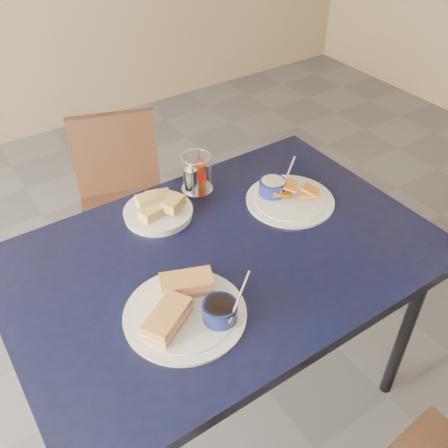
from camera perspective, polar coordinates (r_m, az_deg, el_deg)
ground at (r=1.98m, az=-4.97°, el=-23.06°), size 6.00×6.00×0.00m
dining_table at (r=1.52m, az=-0.10°, el=-5.08°), size 1.26×0.84×0.75m
chair_far at (r=2.28m, az=-12.19°, el=3.62°), size 0.46×0.46×0.78m
sandwich_plate at (r=1.30m, az=-4.16°, el=-9.51°), size 0.33×0.32×0.12m
plantain_plate at (r=1.68m, az=6.93°, el=3.32°), size 0.29×0.29×0.12m
bread_basket at (r=1.61m, az=-7.52°, el=1.63°), size 0.22×0.22×0.07m
condiment_caddy at (r=1.70m, az=-3.29°, el=5.50°), size 0.11×0.11×0.14m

